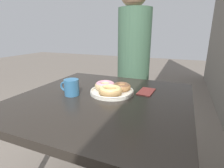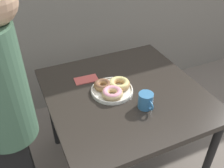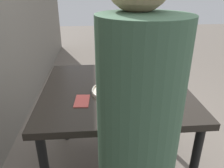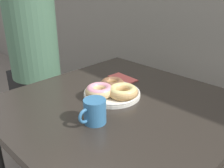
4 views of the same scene
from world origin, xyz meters
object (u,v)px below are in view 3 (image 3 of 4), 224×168
(donut_plate, at_px, (112,88))
(person_figure, at_px, (138,156))
(coffee_mug, at_px, (141,78))
(dining_table, at_px, (115,97))
(napkin, at_px, (82,101))

(donut_plate, distance_m, person_figure, 0.65)
(coffee_mug, xyz_separation_m, person_figure, (-0.76, 0.17, 0.00))
(dining_table, relative_size, person_figure, 0.65)
(donut_plate, relative_size, coffee_mug, 2.32)
(dining_table, bearing_deg, napkin, 130.13)
(coffee_mug, bearing_deg, dining_table, 102.01)
(donut_plate, height_order, napkin, donut_plate)
(donut_plate, bearing_deg, coffee_mug, -61.27)
(person_figure, xyz_separation_m, napkin, (0.54, 0.23, -0.05))
(donut_plate, relative_size, napkin, 1.77)
(coffee_mug, bearing_deg, person_figure, 167.50)
(dining_table, relative_size, napkin, 6.05)
(dining_table, distance_m, person_figure, 0.73)
(person_figure, height_order, napkin, person_figure)
(coffee_mug, bearing_deg, napkin, 118.94)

